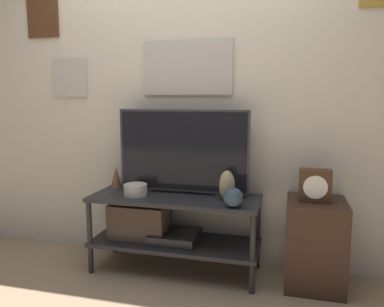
{
  "coord_description": "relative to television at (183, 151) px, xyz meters",
  "views": [
    {
      "loc": [
        0.82,
        -2.37,
        1.33
      ],
      "look_at": [
        0.14,
        0.27,
        0.93
      ],
      "focal_mm": 35.0,
      "sensor_mm": 36.0,
      "label": 1
    }
  ],
  "objects": [
    {
      "name": "television",
      "position": [
        0.0,
        0.0,
        0.0
      ],
      "size": [
        1.03,
        0.05,
        0.66
      ],
      "color": "#333338",
      "rests_on": "media_console"
    },
    {
      "name": "side_table",
      "position": [
        1.0,
        -0.08,
        -0.62
      ],
      "size": [
        0.4,
        0.42,
        0.63
      ],
      "color": "#382319",
      "rests_on": "ground_plane"
    },
    {
      "name": "ground_plane",
      "position": [
        -0.04,
        -0.38,
        -0.93
      ],
      "size": [
        12.0,
        12.0,
        0.0
      ],
      "primitive_type": "plane",
      "color": "#997F60"
    },
    {
      "name": "media_console",
      "position": [
        -0.15,
        -0.1,
        -0.56
      ],
      "size": [
        1.29,
        0.47,
        0.59
      ],
      "color": "#232326",
      "rests_on": "ground_plane"
    },
    {
      "name": "vase_urn_stoneware",
      "position": [
        0.37,
        -0.12,
        -0.23
      ],
      "size": [
        0.12,
        0.11,
        0.22
      ],
      "color": "tan",
      "rests_on": "media_console"
    },
    {
      "name": "vase_slim_bronze",
      "position": [
        -0.59,
        0.04,
        -0.25
      ],
      "size": [
        0.1,
        0.1,
        0.18
      ],
      "color": "brown",
      "rests_on": "media_console"
    },
    {
      "name": "mantel_clock",
      "position": [
        0.97,
        -0.11,
        -0.19
      ],
      "size": [
        0.21,
        0.11,
        0.23
      ],
      "color": "#422819",
      "rests_on": "side_table"
    },
    {
      "name": "vase_wide_bowl",
      "position": [
        -0.34,
        -0.15,
        -0.29
      ],
      "size": [
        0.18,
        0.18,
        0.09
      ],
      "color": "beige",
      "rests_on": "media_console"
    },
    {
      "name": "vase_round_glass",
      "position": [
        0.44,
        -0.27,
        -0.27
      ],
      "size": [
        0.14,
        0.14,
        0.14
      ],
      "color": "#2D4251",
      "rests_on": "media_console"
    },
    {
      "name": "wall_back",
      "position": [
        -0.04,
        0.18,
        0.42
      ],
      "size": [
        6.4,
        0.08,
        2.7
      ],
      "color": "beige",
      "rests_on": "ground_plane"
    }
  ]
}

